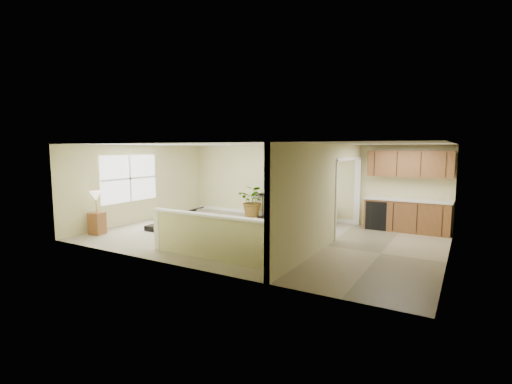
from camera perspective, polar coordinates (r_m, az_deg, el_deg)
The scene contains 20 objects.
floor at distance 10.12m, azimuth 0.77°, elevation -6.94°, with size 9.00×9.00×0.00m, color tan.
back_wall at distance 12.59m, azimuth 7.48°, elevation 1.47°, with size 9.00×0.04×2.50m, color beige.
front_wall at distance 7.45m, azimuth -10.60°, elevation -2.21°, with size 9.00×0.04×2.50m, color beige.
left_wall at distance 12.71m, azimuth -17.21°, elevation 1.28°, with size 0.04×6.00×2.50m, color beige.
right_wall at distance 8.66m, azimuth 27.75°, elevation -1.64°, with size 0.04×6.00×2.50m, color beige.
ceiling at distance 9.83m, azimuth 0.79°, elevation 7.36°, with size 9.00×6.00×0.04m, color white.
kitchen_vinyl at distance 9.06m, azimuth 18.65°, elevation -8.93°, with size 2.70×6.00×0.01m, color #9B8A69.
interior_partition at distance 9.40m, azimuth 11.16°, elevation -0.57°, with size 0.18×5.99×2.50m.
pony_half_wall at distance 8.08m, azimuth -6.82°, elevation -6.73°, with size 3.42×0.22×1.00m.
left_window at distance 12.35m, azimuth -18.90°, elevation 1.99°, with size 0.05×2.15×1.45m, color white.
wall_art_left at distance 12.92m, azimuth 3.56°, elevation 3.87°, with size 0.48×0.04×0.58m.
wall_mirror at distance 12.41m, azimuth 8.75°, elevation 3.92°, with size 0.55×0.04×0.55m.
kitchen_cabinets at distance 11.52m, azimuth 21.73°, elevation -1.34°, with size 2.36×0.65×2.33m.
piano at distance 11.34m, azimuth -11.61°, elevation -2.57°, with size 1.82×1.89×1.41m.
piano_bench at distance 10.47m, azimuth -6.94°, elevation -5.06°, with size 0.40×0.78×0.52m, color black.
loveseat at distance 12.11m, azimuth 8.39°, elevation -3.25°, with size 1.68×1.25×0.82m.
accent_table at distance 12.76m, azimuth 1.07°, elevation -1.65°, with size 0.57×0.57×0.83m.
palm_plant at distance 13.03m, azimuth -0.40°, elevation -1.42°, with size 1.03×0.90×1.11m.
small_plant at distance 11.60m, azimuth 10.38°, elevation -3.97°, with size 0.44×0.44×0.61m.
lamp_stand at distance 11.26m, azimuth -23.30°, elevation -3.42°, with size 0.41×0.41×1.21m.
Camera 1 is at (4.81, -8.57, 2.40)m, focal length 26.00 mm.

